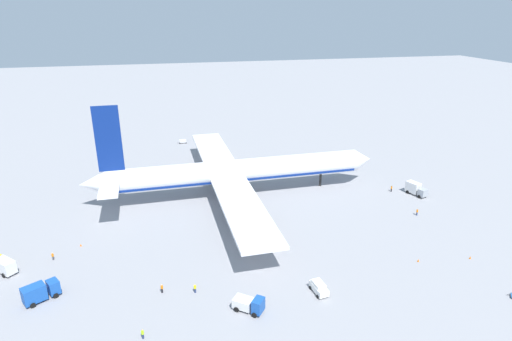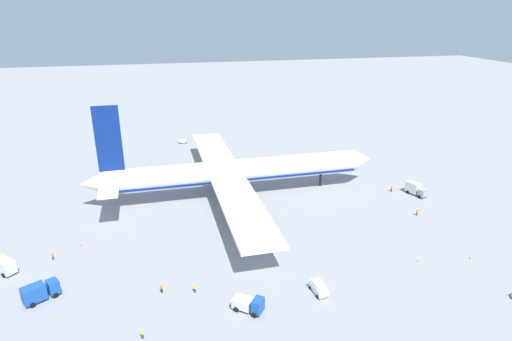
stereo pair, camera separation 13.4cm
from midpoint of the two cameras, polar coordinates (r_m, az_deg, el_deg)
ground_plane at (r=114.17m, az=-2.35°, el=-3.16°), size 600.00×600.00×0.00m
airliner at (r=111.42m, az=-3.18°, el=-0.18°), size 77.50×77.60×25.62m
service_truck_0 at (r=120.77m, az=20.56°, el=-2.29°), size 3.98×6.14×3.25m
service_truck_1 at (r=83.19m, az=-27.01°, el=-14.26°), size 6.10×4.78×3.19m
service_truck_2 at (r=94.62m, az=-30.91°, el=-10.73°), size 6.18×6.20×2.85m
service_truck_3 at (r=72.77m, az=-0.94°, el=-17.45°), size 5.36×4.91×2.76m
service_van at (r=77.58m, az=8.36°, el=-15.24°), size 2.47×4.30×1.97m
baggage_cart_1 at (r=159.45m, az=-9.81°, el=3.89°), size 3.55×1.55×1.35m
ground_worker_0 at (r=78.61m, az=-12.54°, el=-15.16°), size 0.41×0.41×1.70m
ground_worker_1 at (r=70.38m, az=-15.00°, el=-20.38°), size 0.56×0.56×1.69m
ground_worker_2 at (r=77.63m, az=-8.22°, el=-15.35°), size 0.56×0.56×1.71m
ground_worker_3 at (r=120.91m, az=17.66°, el=-2.32°), size 0.46×0.46×1.73m
ground_worker_4 at (r=94.42m, az=-25.61°, el=-10.32°), size 0.56×0.56×1.62m
ground_worker_5 at (r=109.38m, az=20.74°, el=-5.22°), size 0.56×0.56×1.72m
traffic_cone_0 at (r=90.95m, az=20.86°, el=-11.18°), size 0.36×0.36×0.55m
traffic_cone_1 at (r=135.27m, az=13.42°, el=0.31°), size 0.36×0.36×0.55m
traffic_cone_2 at (r=95.99m, az=26.73°, el=-10.37°), size 0.36×0.36×0.55m
traffic_cone_3 at (r=97.35m, az=-22.46°, el=-9.21°), size 0.36×0.36×0.55m
traffic_cone_4 at (r=136.53m, az=12.94°, el=0.54°), size 0.36×0.36×0.55m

